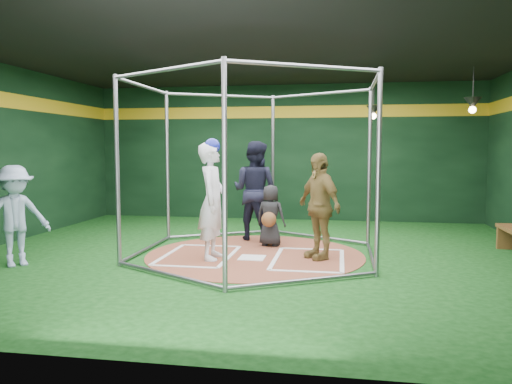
# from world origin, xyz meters

# --- Properties ---
(room_shell) EXTENTS (10.10, 9.10, 3.53)m
(room_shell) POSITION_xyz_m (0.00, 0.01, 1.75)
(room_shell) COLOR #0C370D
(room_shell) RESTS_ON ground
(clay_disc) EXTENTS (3.80, 3.80, 0.01)m
(clay_disc) POSITION_xyz_m (0.00, 0.00, 0.01)
(clay_disc) COLOR brown
(clay_disc) RESTS_ON ground
(home_plate) EXTENTS (0.43, 0.43, 0.01)m
(home_plate) POSITION_xyz_m (0.00, -0.30, 0.02)
(home_plate) COLOR white
(home_plate) RESTS_ON clay_disc
(batter_box_left) EXTENTS (1.17, 1.77, 0.01)m
(batter_box_left) POSITION_xyz_m (-0.95, -0.25, 0.02)
(batter_box_left) COLOR white
(batter_box_left) RESTS_ON clay_disc
(batter_box_right) EXTENTS (1.17, 1.77, 0.01)m
(batter_box_right) POSITION_xyz_m (0.95, -0.25, 0.02)
(batter_box_right) COLOR white
(batter_box_right) RESTS_ON clay_disc
(batting_cage) EXTENTS (4.05, 4.67, 3.00)m
(batting_cage) POSITION_xyz_m (-0.00, -0.00, 1.50)
(batting_cage) COLOR gray
(batting_cage) RESTS_ON ground
(pendant_lamp_near) EXTENTS (0.34, 0.34, 0.90)m
(pendant_lamp_near) POSITION_xyz_m (2.20, 3.60, 2.74)
(pendant_lamp_near) COLOR black
(pendant_lamp_near) RESTS_ON room_shell
(pendant_lamp_far) EXTENTS (0.34, 0.34, 0.90)m
(pendant_lamp_far) POSITION_xyz_m (4.00, 2.00, 2.74)
(pendant_lamp_far) COLOR black
(pendant_lamp_far) RESTS_ON room_shell
(batter_figure) EXTENTS (0.48, 0.72, 2.02)m
(batter_figure) POSITION_xyz_m (-0.64, -0.45, 1.01)
(batter_figure) COLOR silver
(batter_figure) RESTS_ON clay_disc
(visitor_leopard) EXTENTS (0.99, 1.09, 1.78)m
(visitor_leopard) POSITION_xyz_m (1.10, -0.12, 0.90)
(visitor_leopard) COLOR #A48946
(visitor_leopard) RESTS_ON clay_disc
(catcher_figure) EXTENTS (0.64, 0.64, 1.16)m
(catcher_figure) POSITION_xyz_m (0.16, 0.81, 0.59)
(catcher_figure) COLOR black
(catcher_figure) RESTS_ON clay_disc
(umpire) EXTENTS (1.15, 1.01, 1.99)m
(umpire) POSITION_xyz_m (-0.25, 1.43, 1.01)
(umpire) COLOR black
(umpire) RESTS_ON clay_disc
(bystander_blue) EXTENTS (1.14, 1.16, 1.60)m
(bystander_blue) POSITION_xyz_m (-3.60, -1.42, 0.80)
(bystander_blue) COLOR #98ADC9
(bystander_blue) RESTS_ON ground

